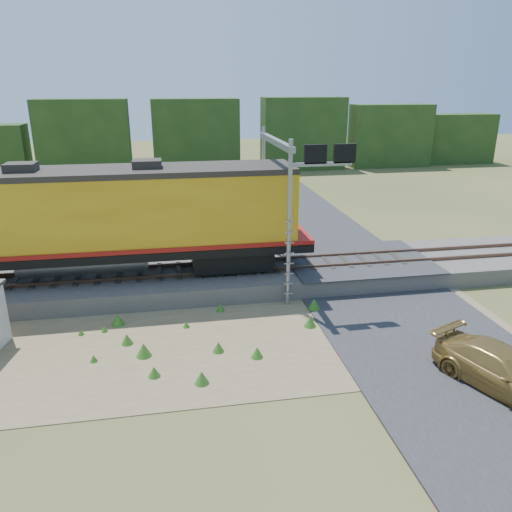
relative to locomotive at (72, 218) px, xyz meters
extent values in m
plane|color=#475123|center=(6.27, -6.00, -3.56)|extent=(140.00, 140.00, 0.00)
cube|color=slate|center=(6.27, 0.00, -3.16)|extent=(70.00, 5.00, 0.80)
cube|color=brown|center=(6.27, -0.72, -2.68)|extent=(70.00, 0.10, 0.16)
cube|color=brown|center=(6.27, 0.72, -2.68)|extent=(70.00, 0.10, 0.16)
cube|color=#8C7754|center=(4.27, -5.50, -3.55)|extent=(26.00, 8.00, 0.03)
cube|color=#38383A|center=(13.27, 0.00, -2.73)|extent=(7.00, 5.20, 0.06)
cube|color=#38383A|center=(13.27, 16.00, -3.52)|extent=(7.00, 24.00, 0.08)
cube|color=#1E3A15|center=(6.27, 32.00, -0.31)|extent=(36.00, 3.00, 6.50)
cube|color=black|center=(6.95, 0.00, -2.14)|extent=(3.68, 2.35, 0.92)
cube|color=black|center=(0.30, 0.00, -1.50)|extent=(20.45, 3.07, 0.37)
cylinder|color=gray|center=(0.30, 0.00, -1.99)|extent=(5.62, 1.23, 1.23)
cube|color=gold|center=(0.30, 0.00, 0.27)|extent=(18.92, 2.97, 3.17)
cube|color=maroon|center=(0.30, 0.00, -1.19)|extent=(20.45, 3.12, 0.18)
cube|color=#28231E|center=(0.30, 0.00, 1.98)|extent=(18.92, 3.02, 0.25)
cube|color=#28231E|center=(-1.75, 0.00, 2.21)|extent=(1.23, 1.02, 0.46)
cube|color=#28231E|center=(3.37, 0.00, 2.21)|extent=(1.23, 1.02, 0.46)
cylinder|color=gray|center=(9.01, -2.80, -0.03)|extent=(0.18, 0.18, 7.06)
cylinder|color=gray|center=(9.01, 2.80, -0.03)|extent=(0.18, 0.18, 7.06)
cube|color=gray|center=(9.01, 0.00, 3.10)|extent=(0.25, 6.20, 0.25)
cube|color=gray|center=(10.22, -2.80, 2.49)|extent=(2.62, 0.15, 0.15)
cube|color=black|center=(10.02, -2.80, 2.89)|extent=(0.91, 0.15, 0.76)
cube|color=black|center=(11.23, -2.80, 2.89)|extent=(0.91, 0.15, 0.76)
imported|color=#A8833E|center=(14.18, -10.13, -2.90)|extent=(3.48, 4.95, 1.33)
camera|label=1|loc=(4.20, -22.03, 5.58)|focal=35.00mm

